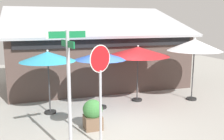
# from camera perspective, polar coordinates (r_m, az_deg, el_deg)

# --- Properties ---
(ground_plane) EXTENTS (28.00, 28.00, 0.10)m
(ground_plane) POSITION_cam_1_polar(r_m,az_deg,el_deg) (9.10, 1.04, -11.71)
(ground_plane) COLOR #9E9B93
(cafe_building) EXTENTS (9.41, 5.11, 4.26)m
(cafe_building) POSITION_cam_1_polar(r_m,az_deg,el_deg) (13.97, -3.42, 2.96)
(cafe_building) COLOR #473833
(cafe_building) RESTS_ON ground
(street_sign_post) EXTENTS (0.96, 0.90, 3.22)m
(street_sign_post) POSITION_cam_1_polar(r_m,az_deg,el_deg) (6.38, -9.59, -2.59)
(street_sign_post) COLOR #A8AAB2
(street_sign_post) RESTS_ON ground
(stop_sign) EXTENTS (0.65, 0.37, 2.83)m
(stop_sign) POSITION_cam_1_polar(r_m,az_deg,el_deg) (6.81, -2.61, -1.75)
(stop_sign) COLOR #A8AAB2
(stop_sign) RESTS_ON ground
(patio_umbrella_teal_left) EXTENTS (2.03, 2.03, 2.42)m
(patio_umbrella_teal_left) POSITION_cam_1_polar(r_m,az_deg,el_deg) (9.64, -14.08, 2.77)
(patio_umbrella_teal_left) COLOR black
(patio_umbrella_teal_left) RESTS_ON ground
(patio_umbrella_royal_blue_center) EXTENTS (2.01, 2.01, 2.35)m
(patio_umbrella_royal_blue_center) POSITION_cam_1_polar(r_m,az_deg,el_deg) (9.95, -2.52, 3.04)
(patio_umbrella_royal_blue_center) COLOR black
(patio_umbrella_royal_blue_center) RESTS_ON ground
(patio_umbrella_crimson_right) EXTENTS (2.69, 2.69, 2.44)m
(patio_umbrella_crimson_right) POSITION_cam_1_polar(r_m,az_deg,el_deg) (10.95, 5.77, 4.06)
(patio_umbrella_crimson_right) COLOR black
(patio_umbrella_crimson_right) RESTS_ON ground
(patio_umbrella_ivory_far_right) EXTENTS (2.33, 2.33, 2.75)m
(patio_umbrella_ivory_far_right) POSITION_cam_1_polar(r_m,az_deg,el_deg) (11.57, 17.86, 5.23)
(patio_umbrella_ivory_far_right) COLOR black
(patio_umbrella_ivory_far_right) RESTS_ON ground
(sidewalk_planter) EXTENTS (0.64, 0.64, 0.97)m
(sidewalk_planter) POSITION_cam_1_polar(r_m,az_deg,el_deg) (8.40, -4.30, -9.65)
(sidewalk_planter) COLOR brown
(sidewalk_planter) RESTS_ON ground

